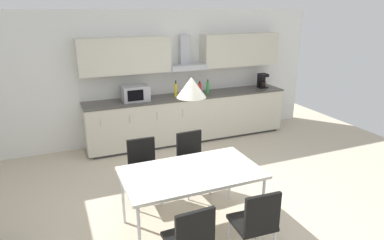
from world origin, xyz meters
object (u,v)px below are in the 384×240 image
at_px(coffee_maker, 262,81).
at_px(bottle_green, 208,87).
at_px(chair_far_right, 192,156).
at_px(bottle_yellow, 176,90).
at_px(chair_far_left, 143,164).
at_px(chair_near_left, 191,238).
at_px(microwave, 135,93).
at_px(bottle_red, 200,88).
at_px(chair_near_right, 256,220).
at_px(dining_table, 191,175).
at_px(pendant_lamp, 191,87).

bearing_deg(coffee_maker, bottle_green, 179.74).
bearing_deg(chair_far_right, bottle_yellow, 76.57).
xyz_separation_m(chair_far_left, chair_near_left, (0.00, -1.68, 0.00)).
height_order(microwave, chair_near_left, microwave).
distance_m(bottle_red, chair_near_right, 3.77).
bearing_deg(chair_far_left, bottle_yellow, 58.31).
height_order(bottle_red, chair_near_left, bottle_red).
height_order(coffee_maker, dining_table, coffee_maker).
distance_m(microwave, pendant_lamp, 2.81).
relative_size(bottle_yellow, chair_far_left, 0.36).
bearing_deg(bottle_yellow, chair_near_left, -108.05).
height_order(bottle_yellow, chair_near_right, bottle_yellow).
height_order(coffee_maker, chair_near_left, coffee_maker).
bearing_deg(microwave, chair_near_left, -96.05).
height_order(chair_far_left, chair_far_right, same).
relative_size(bottle_red, chair_far_left, 0.29).
relative_size(chair_near_right, chair_near_left, 1.00).
bearing_deg(chair_far_left, microwave, 78.65).
bearing_deg(chair_near_right, chair_far_right, 89.99).
bearing_deg(bottle_green, bottle_red, 177.98).
relative_size(microwave, bottle_red, 1.92).
bearing_deg(chair_far_left, chair_near_left, -89.96).
bearing_deg(bottle_green, chair_near_left, -117.27).
relative_size(chair_far_right, pendant_lamp, 2.72).
bearing_deg(bottle_yellow, coffee_maker, 1.03).
xyz_separation_m(coffee_maker, pendant_lamp, (-2.77, -2.75, 0.68)).
distance_m(bottle_green, dining_table, 3.16).
xyz_separation_m(dining_table, chair_near_right, (0.35, -0.84, -0.18)).
xyz_separation_m(microwave, chair_far_left, (-0.38, -1.89, -0.53)).
height_order(chair_near_left, pendant_lamp, pendant_lamp).
xyz_separation_m(chair_far_left, chair_near_right, (0.71, -1.68, 0.00)).
bearing_deg(dining_table, microwave, 89.53).
distance_m(microwave, coffee_maker, 2.75).
xyz_separation_m(microwave, chair_near_right, (0.33, -3.57, -0.53)).
distance_m(bottle_green, bottle_red, 0.17).
height_order(dining_table, chair_near_left, chair_near_left).
bearing_deg(microwave, chair_far_left, -101.35).
bearing_deg(coffee_maker, chair_far_left, -148.55).
height_order(microwave, bottle_yellow, bottle_yellow).
relative_size(microwave, chair_far_left, 0.55).
distance_m(bottle_red, pendant_lamp, 3.15).
distance_m(chair_far_left, chair_near_left, 1.68).
relative_size(dining_table, chair_near_right, 1.83).
relative_size(coffee_maker, bottle_red, 1.20).
bearing_deg(pendant_lamp, dining_table, 0.00).
distance_m(microwave, dining_table, 2.75).
xyz_separation_m(bottle_red, bottle_yellow, (-0.52, -0.05, 0.03)).
bearing_deg(pendant_lamp, coffee_maker, 44.79).
xyz_separation_m(bottle_red, chair_far_right, (-0.97, -1.93, -0.49)).
bearing_deg(chair_far_right, chair_near_right, -90.01).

